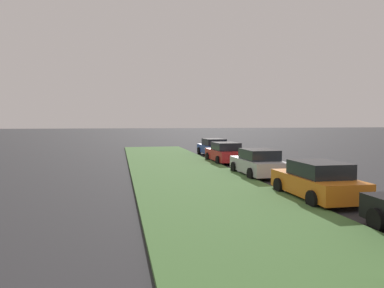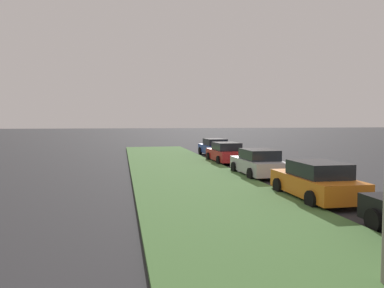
{
  "view_description": "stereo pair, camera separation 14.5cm",
  "coord_description": "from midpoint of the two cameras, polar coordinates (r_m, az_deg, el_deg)",
  "views": [
    {
      "loc": [
        -0.52,
        11.05,
        2.99
      ],
      "look_at": [
        18.44,
        7.24,
        1.76
      ],
      "focal_mm": 34.04,
      "sensor_mm": 36.0,
      "label": 1
    },
    {
      "loc": [
        -0.55,
        10.91,
        2.99
      ],
      "look_at": [
        18.44,
        7.24,
        1.76
      ],
      "focal_mm": 34.04,
      "sensor_mm": 36.0,
      "label": 2
    }
  ],
  "objects": [
    {
      "name": "parked_car_red",
      "position": [
        26.07,
        5.47,
        -1.39
      ],
      "size": [
        4.34,
        2.09,
        1.47
      ],
      "rotation": [
        0.0,
        0.0,
        0.02
      ],
      "color": "red",
      "rests_on": "ground"
    },
    {
      "name": "parked_car_silver",
      "position": [
        20.01,
        10.52,
        -2.95
      ],
      "size": [
        4.31,
        2.03,
        1.47
      ],
      "rotation": [
        0.0,
        0.0,
        0.0
      ],
      "color": "#B2B5BA",
      "rests_on": "ground"
    },
    {
      "name": "parked_car_orange",
      "position": [
        14.59,
        19.14,
        -5.54
      ],
      "size": [
        4.31,
        2.04,
        1.47
      ],
      "rotation": [
        0.0,
        0.0,
        -0.01
      ],
      "color": "orange",
      "rests_on": "ground"
    },
    {
      "name": "parked_car_blue",
      "position": [
        31.37,
        3.66,
        -0.53
      ],
      "size": [
        4.36,
        2.14,
        1.47
      ],
      "rotation": [
        0.0,
        0.0,
        0.04
      ],
      "color": "#23389E",
      "rests_on": "ground"
    },
    {
      "name": "grass_median",
      "position": [
        11.49,
        7.51,
        -11.17
      ],
      "size": [
        60.0,
        6.0,
        0.12
      ],
      "primitive_type": "cube",
      "color": "#477238",
      "rests_on": "ground"
    }
  ]
}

